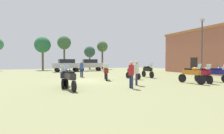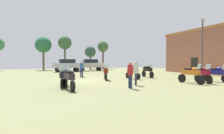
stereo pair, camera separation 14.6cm
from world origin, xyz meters
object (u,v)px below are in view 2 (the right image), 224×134
at_px(person_3, 130,73).
at_px(motorcycle_5, 69,78).
at_px(person_1, 82,68).
at_px(tree_3, 43,45).
at_px(motorcycle_3, 64,76).
at_px(car_2, 90,64).
at_px(person_2, 136,71).
at_px(motorcycle_1, 148,70).
at_px(motorcycle_8, 203,74).
at_px(motorcycle_4, 133,72).
at_px(motorcycle_9, 216,73).
at_px(motorcycle_6, 191,74).
at_px(tree_6, 90,52).
at_px(tree_2, 65,43).
at_px(tree_1, 103,47).
at_px(car_1, 67,64).
at_px(motorcycle_7, 106,72).
at_px(lamp_post, 202,44).

bearing_deg(person_3, motorcycle_5, 67.67).
bearing_deg(person_1, tree_3, -70.11).
height_order(motorcycle_3, person_1, person_1).
relative_size(car_2, person_2, 2.56).
xyz_separation_m(motorcycle_1, motorcycle_8, (1.47, -5.68, -0.00)).
distance_m(motorcycle_5, tree_3, 26.33).
relative_size(motorcycle_1, motorcycle_4, 1.03).
height_order(car_2, person_3, car_2).
relative_size(motorcycle_5, motorcycle_9, 1.03).
bearing_deg(motorcycle_5, motorcycle_6, -9.14).
bearing_deg(motorcycle_4, tree_6, -105.20).
relative_size(motorcycle_8, tree_6, 0.45).
bearing_deg(tree_3, person_3, -79.54).
height_order(motorcycle_1, tree_2, tree_2).
distance_m(person_1, tree_1, 20.24).
bearing_deg(person_3, tree_2, -8.26).
bearing_deg(person_2, car_1, -147.65).
distance_m(motorcycle_7, lamp_post, 12.49).
bearing_deg(motorcycle_7, lamp_post, -162.59).
xyz_separation_m(car_1, tree_6, (5.58, 7.10, 2.38)).
bearing_deg(motorcycle_7, tree_1, -92.72).
bearing_deg(motorcycle_4, motorcycle_9, 126.02).
relative_size(tree_6, lamp_post, 0.71).
relative_size(motorcycle_1, motorcycle_9, 0.98).
xyz_separation_m(motorcycle_4, motorcycle_6, (2.51, -4.77, 0.04)).
bearing_deg(tree_6, car_2, -103.90).
xyz_separation_m(person_2, tree_2, (-2.05, 25.04, 4.16)).
bearing_deg(motorcycle_3, tree_6, -92.44).
relative_size(motorcycle_7, car_1, 0.49).
bearing_deg(motorcycle_9, person_3, -9.50).
height_order(tree_1, lamp_post, lamp_post).
distance_m(motorcycle_7, car_2, 15.49).
xyz_separation_m(motorcycle_3, motorcycle_5, (0.11, -1.36, 0.01)).
height_order(motorcycle_3, tree_3, tree_3).
distance_m(motorcycle_5, tree_2, 25.96).
distance_m(motorcycle_6, tree_3, 28.48).
bearing_deg(motorcycle_9, tree_1, -101.70).
bearing_deg(motorcycle_6, motorcycle_1, -95.32).
xyz_separation_m(car_1, car_2, (4.14, 1.29, 0.00)).
distance_m(motorcycle_3, tree_6, 25.77).
distance_m(motorcycle_6, person_2, 4.49).
relative_size(motorcycle_9, car_2, 0.49).
xyz_separation_m(motorcycle_6, tree_1, (1.55, 26.46, 3.93)).
bearing_deg(motorcycle_9, motorcycle_3, -21.17).
height_order(motorcycle_5, car_1, car_1).
height_order(motorcycle_9, tree_6, tree_6).
xyz_separation_m(car_2, lamp_post, (9.67, -14.73, 2.54)).
distance_m(car_2, lamp_post, 17.80).
height_order(motorcycle_7, car_1, car_1).
relative_size(motorcycle_8, tree_1, 0.36).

